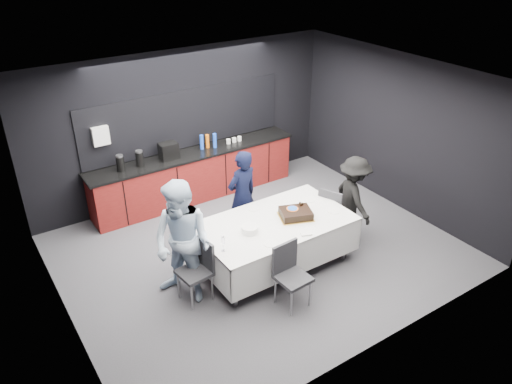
% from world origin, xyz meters
% --- Properties ---
extents(ground, '(6.00, 6.00, 0.00)m').
position_xyz_m(ground, '(0.00, 0.00, 0.00)').
color(ground, '#47474D').
rests_on(ground, ground).
extents(room_shell, '(6.04, 5.04, 2.82)m').
position_xyz_m(room_shell, '(0.00, 0.00, 1.86)').
color(room_shell, white).
rests_on(room_shell, ground).
extents(kitchenette, '(4.10, 0.64, 2.05)m').
position_xyz_m(kitchenette, '(-0.02, 2.22, 0.54)').
color(kitchenette, '#5F100F').
rests_on(kitchenette, ground).
extents(party_table, '(2.32, 1.32, 0.78)m').
position_xyz_m(party_table, '(0.00, -0.40, 0.64)').
color(party_table, '#99999E').
rests_on(party_table, ground).
extents(cake_assembly, '(0.60, 0.55, 0.16)m').
position_xyz_m(cake_assembly, '(0.34, -0.48, 0.84)').
color(cake_assembly, gold).
rests_on(cake_assembly, party_table).
extents(plate_stack, '(0.24, 0.24, 0.10)m').
position_xyz_m(plate_stack, '(-0.47, -0.45, 0.83)').
color(plate_stack, white).
rests_on(plate_stack, party_table).
extents(loose_plate_near, '(0.20, 0.20, 0.01)m').
position_xyz_m(loose_plate_near, '(-0.39, -0.86, 0.78)').
color(loose_plate_near, white).
rests_on(loose_plate_near, party_table).
extents(loose_plate_right_a, '(0.19, 0.19, 0.01)m').
position_xyz_m(loose_plate_right_a, '(0.85, -0.18, 0.78)').
color(loose_plate_right_a, white).
rests_on(loose_plate_right_a, party_table).
extents(loose_plate_right_b, '(0.21, 0.21, 0.01)m').
position_xyz_m(loose_plate_right_b, '(0.94, -0.66, 0.78)').
color(loose_plate_right_b, white).
rests_on(loose_plate_right_b, party_table).
extents(loose_plate_far, '(0.19, 0.19, 0.01)m').
position_xyz_m(loose_plate_far, '(-0.06, 0.08, 0.78)').
color(loose_plate_far, white).
rests_on(loose_plate_far, party_table).
extents(fork_pile, '(0.18, 0.14, 0.02)m').
position_xyz_m(fork_pile, '(0.17, -0.94, 0.79)').
color(fork_pile, white).
rests_on(fork_pile, party_table).
extents(champagne_flute, '(0.06, 0.06, 0.22)m').
position_xyz_m(champagne_flute, '(-1.02, -0.64, 0.94)').
color(champagne_flute, white).
rests_on(champagne_flute, party_table).
extents(chair_left, '(0.47, 0.47, 0.92)m').
position_xyz_m(chair_left, '(-1.31, -0.45, 0.53)').
color(chair_left, '#2B2C30').
rests_on(chair_left, ground).
extents(chair_right, '(0.55, 0.55, 0.92)m').
position_xyz_m(chair_right, '(1.25, -0.30, 0.53)').
color(chair_right, '#2B2C30').
rests_on(chair_right, ground).
extents(chair_near, '(0.45, 0.45, 0.92)m').
position_xyz_m(chair_near, '(-0.33, -1.23, 0.53)').
color(chair_near, '#2B2C30').
rests_on(chair_near, ground).
extents(person_center, '(0.63, 0.46, 1.58)m').
position_xyz_m(person_center, '(0.00, 0.51, 0.79)').
color(person_center, black).
rests_on(person_center, ground).
extents(person_left, '(1.03, 1.11, 1.81)m').
position_xyz_m(person_left, '(-1.48, -0.34, 0.91)').
color(person_left, silver).
rests_on(person_left, ground).
extents(person_right, '(0.73, 1.02, 1.44)m').
position_xyz_m(person_right, '(1.57, -0.44, 0.72)').
color(person_right, black).
rests_on(person_right, ground).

